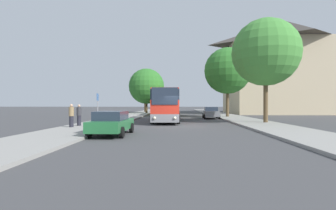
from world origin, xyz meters
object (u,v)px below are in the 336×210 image
bus_front (166,105)px  tree_right_mid (228,71)px  bus_stop_sign (98,105)px  tree_left_near (145,90)px  bus_middle (168,105)px  parked_car_right_near (211,112)px  pedestrian_waiting_near (79,115)px  pedestrian_waiting_far (71,115)px  tree_right_near (266,52)px  parked_car_left_curb (112,123)px  tree_left_far (146,86)px

bus_front → tree_right_mid: (8.00, 7.99, 4.55)m
bus_stop_sign → tree_left_near: bearing=90.2°
bus_middle → parked_car_right_near: (5.59, -7.61, -0.96)m
pedestrian_waiting_near → pedestrian_waiting_far: (-0.09, -1.25, 0.02)m
pedestrian_waiting_far → tree_left_near: tree_left_near is taller
bus_front → pedestrian_waiting_near: (-6.39, -7.40, -0.76)m
pedestrian_waiting_near → tree_right_near: bearing=-68.1°
parked_car_right_near → pedestrian_waiting_far: size_ratio=2.64×
bus_stop_sign → pedestrian_waiting_far: (-1.03, -2.95, -0.77)m
bus_middle → parked_car_right_near: bus_middle is taller
bus_stop_sign → pedestrian_waiting_near: size_ratio=1.59×
bus_middle → tree_right_near: (9.47, -16.16, 4.83)m
bus_front → parked_car_right_near: bearing=43.2°
parked_car_left_curb → tree_right_near: 16.14m
bus_middle → tree_left_near: (-5.46, 15.44, 3.00)m
bus_middle → parked_car_right_near: 9.49m
bus_middle → tree_left_near: tree_left_near is taller
bus_front → bus_middle: bus_front is taller
parked_car_left_curb → pedestrian_waiting_near: bearing=129.1°
tree_left_near → parked_car_right_near: bearing=-64.4°
bus_front → bus_middle: bearing=88.8°
parked_car_left_curb → pedestrian_waiting_near: pedestrian_waiting_near is taller
pedestrian_waiting_near → tree_right_mid: (14.39, 15.40, 5.31)m
parked_car_left_curb → tree_right_mid: tree_right_mid is taller
pedestrian_waiting_far → tree_left_far: 29.59m
tree_right_mid → pedestrian_waiting_far: bearing=-131.0°
bus_stop_sign → tree_right_near: 15.77m
bus_stop_sign → pedestrian_waiting_far: size_ratio=1.55×
bus_stop_sign → tree_left_far: 26.51m
parked_car_right_near → tree_left_far: size_ratio=0.54×
bus_front → bus_stop_sign: bearing=-135.5°
parked_car_left_curb → tree_left_near: tree_left_near is taller
bus_front → tree_right_mid: size_ratio=1.24×
pedestrian_waiting_far → tree_right_mid: tree_right_mid is taller
bus_front → tree_left_near: size_ratio=1.69×
bus_stop_sign → bus_front: bearing=46.3°
parked_car_right_near → tree_right_mid: tree_right_mid is taller
parked_car_right_near → tree_right_near: tree_right_near is taller
pedestrian_waiting_near → tree_left_near: 36.10m
tree_left_far → bus_middle: bearing=-60.5°
parked_car_left_curb → tree_right_near: bearing=38.4°
parked_car_right_near → tree_right_mid: bearing=-132.4°
bus_stop_sign → tree_right_mid: size_ratio=0.28×
pedestrian_waiting_far → tree_left_near: size_ratio=0.25×
pedestrian_waiting_far → parked_car_right_near: bearing=-122.6°
bus_stop_sign → tree_left_near: size_ratio=0.39×
bus_front → tree_left_near: tree_left_near is taller
parked_car_left_curb → tree_left_near: (-2.95, 40.71, 4.00)m
tree_right_near → tree_right_mid: 11.18m
bus_stop_sign → pedestrian_waiting_near: 2.10m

